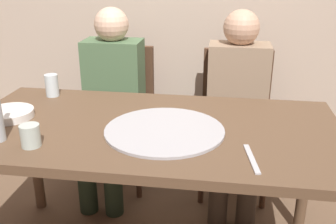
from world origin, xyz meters
The scene contains 10 objects.
dining_table centered at (0.00, 0.00, 0.67)m, with size 1.66×0.85×0.75m.
pizza_tray centered at (0.07, -0.06, 0.76)m, with size 0.51×0.51×0.01m, color #ADADB2.
tumbler_near centered at (-0.41, -0.27, 0.80)m, with size 0.08×0.08×0.09m, color #B7C6BC.
tumbler_far centered at (-0.59, 0.31, 0.81)m, with size 0.07×0.07×0.12m, color silver.
plate_stack centered at (-0.66, -0.01, 0.77)m, with size 0.22×0.22×0.03m, color white.
table_knife centered at (0.43, -0.25, 0.76)m, with size 0.22×0.02×0.01m, color #B7B7BC.
chair_left centered at (-0.38, 0.83, 0.51)m, with size 0.44×0.44×0.90m.
chair_right centered at (0.40, 0.83, 0.51)m, with size 0.44×0.44×0.90m.
guest_in_sweater centered at (-0.38, 0.67, 0.64)m, with size 0.36×0.56×1.17m.
guest_in_beanie centered at (0.40, 0.67, 0.64)m, with size 0.36×0.56×1.17m.
Camera 1 is at (0.31, -1.53, 1.42)m, focal length 41.36 mm.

